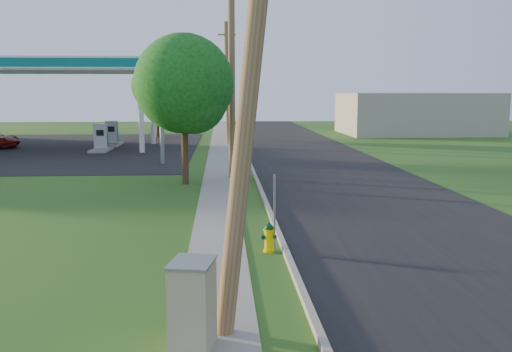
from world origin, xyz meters
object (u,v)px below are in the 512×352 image
(utility_pole_near, at_px, (253,48))
(hydrant_near, at_px, (269,237))
(utility_pole_mid, at_px, (232,74))
(fuel_pump_se, at_px, (112,136))
(utility_pole_far, at_px, (227,83))
(hydrant_mid, at_px, (244,172))
(price_pylon, at_px, (160,68))
(fuel_pump_ne, at_px, (101,141))
(tree_verge, at_px, (186,88))
(tree_lot, at_px, (158,88))
(hydrant_far, at_px, (238,150))
(utility_cabinet, at_px, (193,306))

(utility_pole_near, xyz_separation_m, hydrant_near, (0.69, 5.00, -4.42))
(utility_pole_mid, distance_m, fuel_pump_se, 19.65)
(utility_pole_far, relative_size, hydrant_near, 12.17)
(utility_pole_mid, relative_size, hydrant_mid, 13.61)
(price_pylon, distance_m, hydrant_near, 19.72)
(utility_pole_far, relative_size, fuel_pump_ne, 2.97)
(utility_pole_mid, distance_m, tree_verge, 2.84)
(tree_lot, bearing_deg, hydrant_far, -66.93)
(tree_lot, distance_m, hydrant_mid, 26.79)
(hydrant_mid, bearing_deg, utility_pole_far, 91.60)
(hydrant_near, relative_size, hydrant_mid, 1.08)
(tree_lot, bearing_deg, utility_cabinet, -83.27)
(utility_pole_far, xyz_separation_m, tree_verge, (-2.04, -19.86, -0.51))
(fuel_pump_ne, relative_size, hydrant_near, 4.10)
(utility_pole_mid, bearing_deg, hydrant_mid, -53.94)
(tree_verge, bearing_deg, hydrant_near, -76.22)
(tree_lot, distance_m, hydrant_near, 38.73)
(utility_pole_far, height_order, price_pylon, utility_pole_far)
(tree_lot, height_order, hydrant_mid, tree_lot)
(utility_pole_near, bearing_deg, hydrant_mid, 88.27)
(utility_pole_near, distance_m, price_pylon, 23.83)
(tree_verge, bearing_deg, fuel_pump_ne, 114.78)
(utility_cabinet, bearing_deg, hydrant_near, 73.15)
(utility_pole_far, distance_m, hydrant_near, 31.32)
(price_pylon, xyz_separation_m, utility_cabinet, (2.90, -24.08, -4.69))
(utility_pole_near, height_order, fuel_pump_ne, utility_pole_near)
(fuel_pump_se, distance_m, utility_cabinet, 36.45)
(fuel_pump_se, bearing_deg, utility_pole_mid, -62.37)
(utility_cabinet, bearing_deg, hydrant_far, 86.77)
(hydrant_far, bearing_deg, price_pylon, -140.59)
(utility_cabinet, bearing_deg, utility_pole_mid, 86.93)
(tree_verge, bearing_deg, price_pylon, 104.18)
(fuel_pump_ne, xyz_separation_m, hydrant_near, (9.59, -26.00, -0.34))
(tree_verge, height_order, hydrant_far, tree_verge)
(utility_pole_near, height_order, fuel_pump_se, utility_pole_near)
(price_pylon, bearing_deg, hydrant_near, -76.06)
(tree_verge, distance_m, hydrant_far, 11.99)
(hydrant_mid, relative_size, utility_cabinet, 0.49)
(fuel_pump_se, xyz_separation_m, utility_cabinet, (7.90, -35.58, 0.02))
(tree_lot, bearing_deg, hydrant_near, -79.80)
(utility_pole_mid, distance_m, hydrant_far, 10.26)
(utility_pole_near, bearing_deg, hydrant_far, 88.80)
(utility_pole_far, relative_size, hydrant_mid, 13.20)
(price_pylon, bearing_deg, utility_pole_mid, -54.66)
(hydrant_near, bearing_deg, utility_pole_near, -97.88)
(utility_pole_mid, relative_size, price_pylon, 1.43)
(fuel_pump_ne, xyz_separation_m, hydrant_far, (9.47, -3.83, -0.34))
(fuel_pump_se, distance_m, hydrant_far, 12.29)
(fuel_pump_ne, distance_m, hydrant_mid, 16.65)
(tree_lot, relative_size, hydrant_mid, 9.68)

